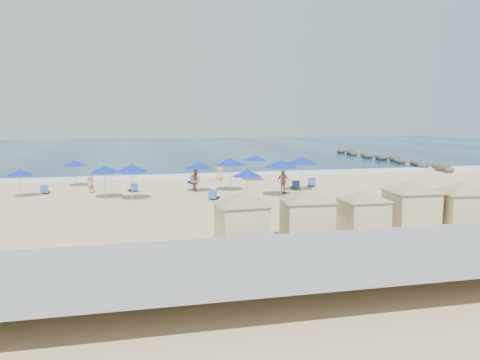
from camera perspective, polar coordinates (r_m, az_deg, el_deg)
name	(u,v)px	position (r m, az deg, el deg)	size (l,w,h in m)	color
ground	(255,204)	(30.35, 1.90, -2.96)	(160.00, 160.00, 0.00)	#DCBB8B
ocean	(176,148)	(84.34, -7.83, 3.86)	(160.00, 80.00, 0.06)	#0D274B
surf_line	(214,175)	(45.31, -3.17, 0.64)	(160.00, 2.50, 0.08)	white
seawall	(350,253)	(17.85, 13.31, -8.66)	(160.00, 6.10, 1.22)	gray
rock_jetty	(387,158)	(62.60, 17.44, 2.56)	(2.56, 26.66, 0.96)	#322D2A
trash_bin	(349,212)	(26.51, 13.14, -3.87)	(0.77, 0.77, 0.77)	black
cabana_0	(241,214)	(19.84, 0.18, -4.17)	(4.26, 4.26, 2.68)	beige
cabana_1	(307,210)	(20.70, 8.12, -3.64)	(4.36, 4.36, 2.74)	beige
cabana_2	(363,208)	(22.20, 14.81, -3.36)	(4.05, 4.05, 2.54)	beige
cabana_3	(411,200)	(24.01, 20.14, -2.35)	(4.50, 4.50, 2.83)	beige
cabana_4	(461,201)	(24.87, 25.35, -2.38)	(4.38, 4.38, 2.76)	beige
umbrella_0	(20,172)	(35.92, -25.28, 0.85)	(1.81, 1.81, 2.05)	#A5A8AD
umbrella_1	(105,169)	(33.26, -16.16, 1.27)	(2.09, 2.09, 2.37)	#A5A8AD
umbrella_2	(75,163)	(39.86, -19.52, 1.95)	(1.94, 1.94, 2.21)	#A5A8AD
umbrella_3	(132,168)	(32.12, -13.06, 1.40)	(2.23, 2.23, 2.53)	#A5A8AD
umbrella_4	(199,165)	(34.86, -5.04, 1.80)	(2.07, 2.07, 2.35)	#A5A8AD
umbrella_5	(247,173)	(30.42, 0.90, 0.85)	(2.01, 2.01, 2.28)	#A5A8AD
umbrella_6	(230,161)	(35.09, -1.18, 2.27)	(2.32, 2.32, 2.64)	#A5A8AD
umbrella_7	(281,164)	(32.78, 5.03, 1.98)	(2.39, 2.39, 2.72)	#A5A8AD
umbrella_8	(255,158)	(40.90, 1.83, 2.73)	(2.09, 2.09, 2.38)	#A5A8AD
umbrella_9	(302,160)	(35.36, 7.59, 2.37)	(2.40, 2.40, 2.73)	#A5A8AD
beach_chair_0	(45,191)	(37.22, -22.70, -1.19)	(0.66, 1.30, 0.69)	navy
beach_chair_1	(133,189)	(36.24, -12.89, -1.03)	(0.87, 1.31, 0.66)	navy
beach_chair_2	(193,181)	(39.68, -5.77, -0.07)	(0.80, 1.45, 0.76)	navy
beach_chair_3	(214,196)	(32.04, -3.20, -1.95)	(1.06, 1.41, 0.71)	navy
beach_chair_4	(295,186)	(36.90, 6.75, -0.70)	(0.82, 1.39, 0.71)	navy
beach_chair_5	(312,183)	(38.25, 8.74, -0.42)	(1.08, 1.51, 0.76)	navy
beachgoer_0	(90,182)	(36.21, -17.77, -0.27)	(0.60, 0.39, 1.64)	tan
beachgoer_1	(196,180)	(35.92, -5.41, 0.04)	(0.81, 0.63, 1.67)	tan
beachgoer_2	(283,181)	(34.47, 5.25, -0.17)	(1.06, 0.44, 1.81)	tan
beachgoer_3	(220,171)	(41.65, -2.49, 1.10)	(0.80, 0.52, 1.64)	tan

